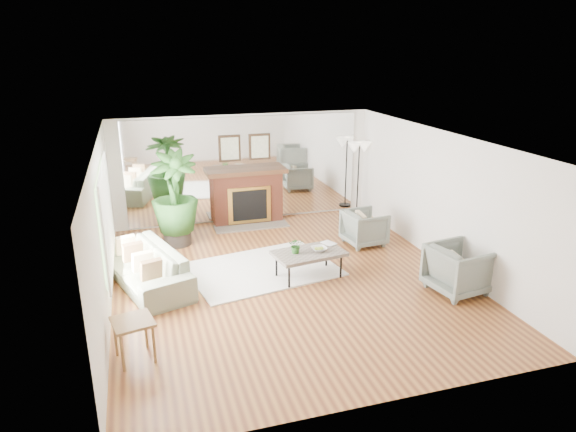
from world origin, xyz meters
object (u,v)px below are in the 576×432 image
object	(u,v)px
fireplace	(248,195)
sofa	(146,267)
armchair_back	(365,228)
side_table	(133,327)
floor_lamp	(359,153)
coffee_table	(309,254)
armchair_front	(459,269)
potted_ficus	(175,196)

from	to	relation	value
fireplace	sofa	distance (m)	3.67
armchair_back	fireplace	bearing A→B (deg)	38.50
side_table	floor_lamp	size ratio (longest dim) A/B	0.34
coffee_table	sofa	xyz separation A→B (m)	(-2.80, 0.54, -0.12)
armchair_front	side_table	world-z (taller)	armchair_front
potted_ficus	floor_lamp	size ratio (longest dim) A/B	1.10
coffee_table	floor_lamp	bearing A→B (deg)	53.09
armchair_back	armchair_front	size ratio (longest dim) A/B	0.88
coffee_table	fireplace	bearing A→B (deg)	96.52
fireplace	sofa	world-z (taller)	fireplace
potted_ficus	floor_lamp	distance (m)	4.51
potted_ficus	coffee_table	bearing A→B (deg)	-48.08
sofa	armchair_front	bearing A→B (deg)	52.71
sofa	side_table	world-z (taller)	sofa
fireplace	floor_lamp	xyz separation A→B (m)	(2.70, -0.18, 0.87)
side_table	potted_ficus	size ratio (longest dim) A/B	0.31
fireplace	armchair_back	xyz separation A→B (m)	(2.02, -2.06, -0.30)
fireplace	armchair_front	xyz separation A→B (m)	(2.60, -4.52, -0.25)
fireplace	potted_ficus	size ratio (longest dim) A/B	1.04
side_table	armchair_back	bearing A→B (deg)	32.15
armchair_front	side_table	size ratio (longest dim) A/B	1.50
floor_lamp	armchair_front	bearing A→B (deg)	-91.32
sofa	armchair_front	distance (m)	5.33
armchair_front	fireplace	bearing A→B (deg)	21.24
coffee_table	side_table	bearing A→B (deg)	-150.27
armchair_back	potted_ficus	world-z (taller)	potted_ficus
fireplace	armchair_front	bearing A→B (deg)	-60.11
fireplace	sofa	size ratio (longest dim) A/B	0.89
fireplace	floor_lamp	bearing A→B (deg)	-3.77
armchair_front	potted_ficus	world-z (taller)	potted_ficus
armchair_back	floor_lamp	bearing A→B (deg)	-25.67
potted_ficus	side_table	bearing A→B (deg)	-102.85
armchair_front	floor_lamp	xyz separation A→B (m)	(0.10, 4.35, 1.11)
sofa	side_table	bearing A→B (deg)	-23.44
side_table	potted_ficus	xyz separation A→B (m)	(0.93, 4.06, 0.57)
coffee_table	floor_lamp	world-z (taller)	floor_lamp
floor_lamp	coffee_table	bearing A→B (deg)	-126.91
fireplace	side_table	bearing A→B (deg)	-117.92
coffee_table	side_table	world-z (taller)	side_table
fireplace	armchair_front	distance (m)	5.22
fireplace	floor_lamp	distance (m)	2.84
armchair_front	potted_ficus	bearing A→B (deg)	41.68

